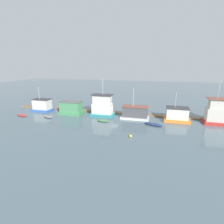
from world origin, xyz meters
TOP-DOWN VIEW (x-y plane):
  - ground_plane at (0.00, 0.00)m, footprint 200.00×200.00m
  - dock_walkway at (0.00, 3.10)m, footprint 59.60×1.70m
  - houseboat_blue at (-20.55, 0.23)m, footprint 5.48×3.65m
  - houseboat_green at (-11.23, -0.55)m, footprint 6.19×3.80m
  - houseboat_teal at (-2.75, -0.11)m, footprint 5.97×3.45m
  - houseboat_white at (5.54, -0.32)m, footprint 6.63×3.39m
  - houseboat_orange at (15.04, 0.31)m, footprint 5.62×4.18m
  - houseboat_red at (23.35, 0.44)m, footprint 5.40×3.53m
  - dinghy_red at (-22.43, -5.64)m, footprint 3.81×2.21m
  - dinghy_grey at (-15.23, -4.95)m, footprint 3.37×2.37m
  - dinghy_green at (-1.20, -4.42)m, footprint 2.96×1.67m
  - dinghy_navy at (10.03, -4.26)m, footprint 4.28×2.41m
  - mooring_post_far_right at (13.26, 1.99)m, footprint 0.23×0.23m
  - mooring_post_far_left at (-11.19, 1.99)m, footprint 0.23×0.23m
  - buoy_yellow at (6.32, -11.78)m, footprint 0.49×0.49m

SIDE VIEW (x-z plane):
  - ground_plane at x=0.00m, z-range 0.00..0.00m
  - dock_walkway at x=0.00m, z-range 0.00..0.30m
  - dinghy_green at x=-1.20m, z-range 0.00..0.36m
  - dinghy_red at x=-22.43m, z-range 0.00..0.36m
  - dinghy_navy at x=10.03m, z-range 0.00..0.46m
  - buoy_yellow at x=6.32m, z-range 0.00..0.49m
  - dinghy_grey at x=-15.23m, z-range 0.00..0.50m
  - mooring_post_far_left at x=-11.19m, z-range 0.00..1.27m
  - mooring_post_far_right at x=13.26m, z-range 0.00..1.80m
  - houseboat_white at x=5.54m, z-range -2.24..5.14m
  - houseboat_orange at x=15.04m, z-range -1.88..4.83m
  - houseboat_blue at x=-20.55m, z-range -1.80..4.91m
  - houseboat_green at x=-11.23m, z-range -0.10..3.28m
  - houseboat_teal at x=-2.75m, z-range -2.24..6.99m
  - houseboat_red at x=23.35m, z-range -2.36..7.28m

